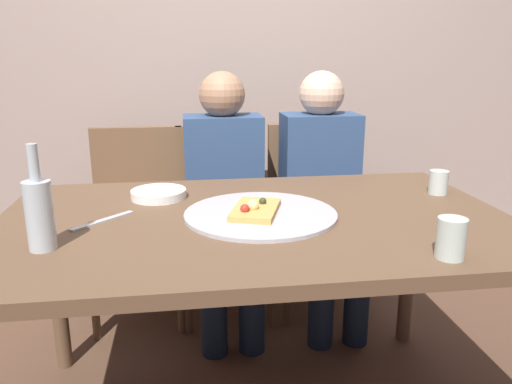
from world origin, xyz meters
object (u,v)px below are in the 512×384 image
(pizza_tray, at_px, (261,214))
(wine_bottle, at_px, (39,212))
(pizza_slice_last, at_px, (254,209))
(tumbler_far, at_px, (438,182))
(chair_middle, at_px, (223,207))
(guest_in_sweater, at_px, (225,190))
(guest_in_beanie, at_px, (324,186))
(chair_right, at_px, (315,203))
(dining_table, at_px, (255,238))
(chair_left, at_px, (138,210))
(table_knife, at_px, (103,221))
(plate_stack, at_px, (159,194))
(tumbler_near, at_px, (451,238))

(pizza_tray, xyz_separation_m, wine_bottle, (-0.60, -0.19, 0.09))
(pizza_slice_last, distance_m, tumbler_far, 0.71)
(chair_middle, bearing_deg, pizza_tray, 93.32)
(tumbler_far, height_order, chair_middle, chair_middle)
(pizza_tray, relative_size, guest_in_sweater, 0.41)
(guest_in_beanie, bearing_deg, chair_right, -90.00)
(guest_in_beanie, bearing_deg, wine_bottle, 42.58)
(dining_table, relative_size, chair_left, 1.76)
(tumbler_far, xyz_separation_m, chair_right, (-0.26, 0.72, -0.28))
(pizza_slice_last, height_order, table_knife, pizza_slice_last)
(plate_stack, relative_size, guest_in_beanie, 0.16)
(pizza_slice_last, bearing_deg, tumbler_near, -42.11)
(pizza_slice_last, distance_m, table_knife, 0.46)
(tumbler_far, xyz_separation_m, guest_in_sweater, (-0.72, 0.57, -0.16))
(chair_left, bearing_deg, guest_in_beanie, 170.17)
(chair_middle, relative_size, guest_in_sweater, 0.77)
(plate_stack, relative_size, chair_middle, 0.21)
(pizza_tray, height_order, plate_stack, plate_stack)
(wine_bottle, height_order, chair_right, wine_bottle)
(pizza_tray, distance_m, plate_stack, 0.41)
(tumbler_near, distance_m, guest_in_sweater, 1.23)
(chair_middle, distance_m, guest_in_sweater, 0.20)
(pizza_slice_last, relative_size, tumbler_near, 2.42)
(tumbler_far, bearing_deg, pizza_tray, -166.31)
(plate_stack, xyz_separation_m, guest_in_sweater, (0.27, 0.49, -0.13))
(chair_right, bearing_deg, tumbler_near, 90.08)
(pizza_tray, height_order, pizza_slice_last, pizza_slice_last)
(tumbler_far, height_order, table_knife, tumbler_far)
(table_knife, bearing_deg, wine_bottle, 14.54)
(dining_table, height_order, pizza_tray, pizza_tray)
(dining_table, relative_size, table_knife, 7.22)
(wine_bottle, bearing_deg, guest_in_sweater, 59.52)
(chair_left, bearing_deg, chair_right, -180.00)
(dining_table, bearing_deg, tumbler_near, -42.38)
(wine_bottle, relative_size, tumbler_far, 3.25)
(chair_right, bearing_deg, table_knife, 44.50)
(tumbler_near, xyz_separation_m, guest_in_sweater, (-0.47, 1.13, -0.17))
(guest_in_sweater, bearing_deg, guest_in_beanie, -180.00)
(wine_bottle, relative_size, tumbler_near, 2.68)
(tumbler_far, distance_m, plate_stack, 1.00)
(chair_left, bearing_deg, table_knife, 88.85)
(pizza_tray, height_order, wine_bottle, wine_bottle)
(chair_middle, height_order, guest_in_sweater, guest_in_sweater)
(pizza_tray, height_order, guest_in_beanie, guest_in_beanie)
(wine_bottle, bearing_deg, chair_middle, 63.16)
(tumbler_near, distance_m, tumbler_far, 0.61)
(wine_bottle, height_order, table_knife, wine_bottle)
(wine_bottle, distance_m, chair_left, 1.14)
(table_knife, xyz_separation_m, guest_in_sweater, (0.43, 0.72, -0.12))
(table_knife, height_order, chair_left, chair_left)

